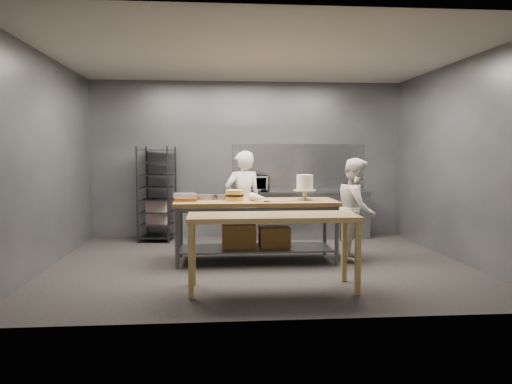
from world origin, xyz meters
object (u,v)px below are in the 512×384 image
(chef_right, at_px, (357,209))
(near_counter, at_px, (273,222))
(microwave, at_px, (254,183))
(speed_rack, at_px, (157,195))
(frosted_cake_stand, at_px, (305,184))
(work_table, at_px, (255,223))
(chef_behind, at_px, (243,202))
(layer_cake, at_px, (235,195))

(chef_right, bearing_deg, near_counter, 159.24)
(chef_right, relative_size, microwave, 2.86)
(speed_rack, xyz_separation_m, microwave, (1.81, 0.08, 0.19))
(frosted_cake_stand, bearing_deg, near_counter, -113.47)
(near_counter, distance_m, frosted_cake_stand, 1.71)
(near_counter, height_order, microwave, microwave)
(frosted_cake_stand, bearing_deg, microwave, 106.34)
(speed_rack, relative_size, microwave, 3.23)
(work_table, relative_size, speed_rack, 1.37)
(microwave, bearing_deg, speed_rack, -177.46)
(chef_behind, height_order, microwave, chef_behind)
(microwave, xyz_separation_m, layer_cake, (-0.45, -2.04, -0.05))
(near_counter, bearing_deg, frosted_cake_stand, 66.53)
(work_table, bearing_deg, microwave, 85.82)
(speed_rack, distance_m, layer_cake, 2.39)
(chef_behind, bearing_deg, layer_cake, 61.08)
(microwave, xyz_separation_m, frosted_cake_stand, (0.60, -2.04, 0.11))
(microwave, bearing_deg, near_counter, -91.10)
(near_counter, height_order, chef_right, chef_right)
(microwave, bearing_deg, layer_cake, -102.44)
(speed_rack, bearing_deg, work_table, -49.20)
(near_counter, xyz_separation_m, frosted_cake_stand, (0.67, 1.53, 0.34))
(chef_right, bearing_deg, work_table, 113.25)
(speed_rack, bearing_deg, frosted_cake_stand, -39.17)
(chef_behind, xyz_separation_m, layer_cake, (-0.17, -0.73, 0.17))
(work_table, xyz_separation_m, chef_behind, (-0.14, 0.69, 0.26))
(work_table, bearing_deg, chef_right, 1.15)
(work_table, relative_size, microwave, 4.43)
(chef_right, distance_m, layer_cake, 1.88)
(chef_right, bearing_deg, frosted_cake_stand, 116.76)
(near_counter, bearing_deg, speed_rack, 116.45)
(speed_rack, relative_size, frosted_cake_stand, 4.58)
(chef_behind, xyz_separation_m, chef_right, (1.70, -0.66, -0.06))
(layer_cake, bearing_deg, work_table, 7.60)
(work_table, distance_m, layer_cake, 0.53)
(frosted_cake_stand, bearing_deg, chef_behind, 140.40)
(microwave, bearing_deg, chef_behind, -102.14)
(chef_behind, relative_size, frosted_cake_stand, 4.35)
(chef_right, height_order, frosted_cake_stand, chef_right)
(speed_rack, distance_m, chef_behind, 1.96)
(near_counter, bearing_deg, microwave, 88.90)
(chef_behind, distance_m, frosted_cake_stand, 1.19)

